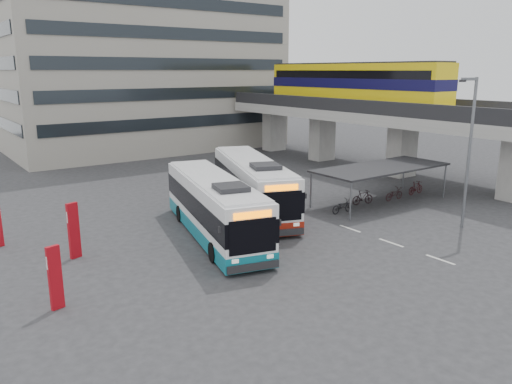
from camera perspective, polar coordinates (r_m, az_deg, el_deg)
ground at (r=27.90m, az=7.13°, el=-5.11°), size 120.00×120.00×0.00m
viaduct at (r=47.86m, az=11.72°, el=10.19°), size 8.00×32.00×9.68m
bike_shelter at (r=35.40m, az=14.00°, el=1.39°), size 10.00×4.00×2.54m
office_block at (r=60.39m, az=-12.67°, el=16.78°), size 30.00×15.00×25.00m
road_markings at (r=27.72m, az=15.19°, el=-5.62°), size 0.15×7.60×0.01m
bus_main at (r=32.43m, az=-0.40°, el=0.78°), size 6.85×12.46×3.64m
bus_teal at (r=27.52m, az=-4.79°, el=-1.75°), size 5.48×12.19×3.53m
pedestrian at (r=29.51m, az=0.70°, el=-2.37°), size 0.57×0.67×1.56m
lamp_post at (r=30.65m, az=23.16°, el=5.03°), size 1.52×0.25×8.61m
sign_totem_south at (r=20.72m, az=-21.98°, el=-8.97°), size 0.55×0.28×2.56m
sign_totem_mid at (r=25.83m, az=-20.12°, el=-4.08°), size 0.59×0.32×2.78m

